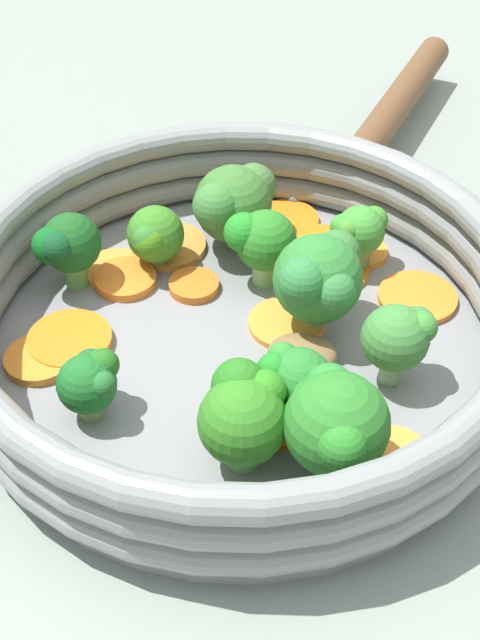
{
  "coord_description": "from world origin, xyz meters",
  "views": [
    {
      "loc": [
        -0.33,
        0.09,
        0.34
      ],
      "look_at": [
        0.0,
        0.0,
        0.03
      ],
      "focal_mm": 50.0,
      "sensor_mm": 36.0,
      "label": 1
    }
  ],
  "objects_px": {
    "broccoli_floret_7": "(297,383)",
    "carrot_slice_6": "(194,285)",
    "carrot_slice_5": "(417,298)",
    "carrot_slice_7": "(329,269)",
    "carrot_slice_2": "(70,341)",
    "broccoli_floret_8": "(359,232)",
    "skillet": "(240,350)",
    "carrot_slice_11": "(319,248)",
    "carrot_slice_9": "(389,462)",
    "broccoli_floret_9": "(319,277)",
    "carrot_slice_1": "(168,246)",
    "carrot_slice_8": "(39,359)",
    "carrot_slice_4": "(287,323)",
    "broccoli_floret_0": "(400,337)",
    "broccoli_floret_2": "(234,202)",
    "carrot_slice_0": "(260,416)",
    "broccoli_floret_4": "(90,381)",
    "broccoli_floret_3": "(336,423)",
    "broccoli_floret_1": "(67,245)",
    "mushroom_piece_0": "(302,353)",
    "carrot_slice_3": "(287,220)",
    "carrot_slice_12": "(364,253)",
    "broccoli_floret_5": "(244,414)",
    "broccoli_floret_6": "(259,240)",
    "carrot_slice_13": "(125,279)",
    "carrot_slice_10": "(115,269)",
    "broccoli_floret_10": "(154,236)"
  },
  "relations": [
    {
      "from": "carrot_slice_7",
      "to": "carrot_slice_8",
      "type": "relative_size",
      "value": 1.3
    },
    {
      "from": "carrot_slice_9",
      "to": "broccoli_floret_0",
      "type": "relative_size",
      "value": 0.93
    },
    {
      "from": "broccoli_floret_2",
      "to": "carrot_slice_7",
      "type": "bearing_deg",
      "value": -129.81
    },
    {
      "from": "carrot_slice_7",
      "to": "carrot_slice_9",
      "type": "distance_m",
      "value": 0.14
    },
    {
      "from": "carrot_slice_4",
      "to": "broccoli_floret_8",
      "type": "xyz_separation_m",
      "value": [
        0.04,
        -0.05,
        0.02
      ]
    },
    {
      "from": "carrot_slice_12",
      "to": "broccoli_floret_4",
      "type": "height_order",
      "value": "broccoli_floret_4"
    },
    {
      "from": "mushroom_piece_0",
      "to": "carrot_slice_10",
      "type": "bearing_deg",
      "value": 39.19
    },
    {
      "from": "carrot_slice_13",
      "to": "broccoli_floret_5",
      "type": "relative_size",
      "value": 0.73
    },
    {
      "from": "carrot_slice_5",
      "to": "broccoli_floret_9",
      "type": "distance_m",
      "value": 0.07
    },
    {
      "from": "carrot_slice_3",
      "to": "broccoli_floret_1",
      "type": "relative_size",
      "value": 0.86
    },
    {
      "from": "carrot_slice_5",
      "to": "carrot_slice_9",
      "type": "relative_size",
      "value": 1.04
    },
    {
      "from": "carrot_slice_8",
      "to": "broccoli_floret_9",
      "type": "relative_size",
      "value": 0.63
    },
    {
      "from": "broccoli_floret_3",
      "to": "broccoli_floret_5",
      "type": "relative_size",
      "value": 1.14
    },
    {
      "from": "carrot_slice_1",
      "to": "carrot_slice_8",
      "type": "distance_m",
      "value": 0.11
    },
    {
      "from": "broccoli_floret_10",
      "to": "broccoli_floret_5",
      "type": "bearing_deg",
      "value": -175.28
    },
    {
      "from": "broccoli_floret_7",
      "to": "carrot_slice_6",
      "type": "bearing_deg",
      "value": 12.28
    },
    {
      "from": "broccoli_floret_9",
      "to": "broccoli_floret_6",
      "type": "bearing_deg",
      "value": 22.1
    },
    {
      "from": "skillet",
      "to": "carrot_slice_11",
      "type": "height_order",
      "value": "carrot_slice_11"
    },
    {
      "from": "carrot_slice_0",
      "to": "carrot_slice_9",
      "type": "height_order",
      "value": "carrot_slice_9"
    },
    {
      "from": "carrot_slice_5",
      "to": "carrot_slice_7",
      "type": "bearing_deg",
      "value": 46.3
    },
    {
      "from": "broccoli_floret_7",
      "to": "broccoli_floret_9",
      "type": "bearing_deg",
      "value": -27.12
    },
    {
      "from": "skillet",
      "to": "carrot_slice_3",
      "type": "xyz_separation_m",
      "value": [
        0.1,
        -0.06,
        0.01
      ]
    },
    {
      "from": "mushroom_piece_0",
      "to": "carrot_slice_3",
      "type": "bearing_deg",
      "value": -13.6
    },
    {
      "from": "carrot_slice_6",
      "to": "broccoli_floret_8",
      "type": "height_order",
      "value": "broccoli_floret_8"
    },
    {
      "from": "carrot_slice_10",
      "to": "carrot_slice_12",
      "type": "xyz_separation_m",
      "value": [
        -0.02,
        -0.14,
        0.0
      ]
    },
    {
      "from": "carrot_slice_8",
      "to": "broccoli_floret_7",
      "type": "height_order",
      "value": "broccoli_floret_7"
    },
    {
      "from": "carrot_slice_10",
      "to": "broccoli_floret_2",
      "type": "height_order",
      "value": "broccoli_floret_2"
    },
    {
      "from": "carrot_slice_5",
      "to": "broccoli_floret_6",
      "type": "xyz_separation_m",
      "value": [
        0.04,
        0.08,
        0.03
      ]
    },
    {
      "from": "carrot_slice_8",
      "to": "carrot_slice_7",
      "type": "bearing_deg",
      "value": -79.19
    },
    {
      "from": "broccoli_floret_3",
      "to": "carrot_slice_8",
      "type": "bearing_deg",
      "value": 49.33
    },
    {
      "from": "broccoli_floret_6",
      "to": "carrot_slice_9",
      "type": "bearing_deg",
      "value": -171.56
    },
    {
      "from": "carrot_slice_12",
      "to": "broccoli_floret_5",
      "type": "distance_m",
      "value": 0.17
    },
    {
      "from": "broccoli_floret_4",
      "to": "mushroom_piece_0",
      "type": "relative_size",
      "value": 0.99
    },
    {
      "from": "carrot_slice_8",
      "to": "carrot_slice_6",
      "type": "bearing_deg",
      "value": -67.69
    },
    {
      "from": "broccoli_floret_4",
      "to": "broccoli_floret_5",
      "type": "xyz_separation_m",
      "value": [
        -0.05,
        -0.06,
        0.01
      ]
    },
    {
      "from": "carrot_slice_0",
      "to": "broccoli_floret_8",
      "type": "height_order",
      "value": "broccoli_floret_8"
    },
    {
      "from": "carrot_slice_2",
      "to": "broccoli_floret_8",
      "type": "bearing_deg",
      "value": -82.49
    },
    {
      "from": "carrot_slice_5",
      "to": "carrot_slice_0",
      "type": "bearing_deg",
      "value": 119.47
    },
    {
      "from": "carrot_slice_7",
      "to": "broccoli_floret_6",
      "type": "relative_size",
      "value": 1.01
    },
    {
      "from": "broccoli_floret_10",
      "to": "broccoli_floret_4",
      "type": "bearing_deg",
      "value": 153.65
    },
    {
      "from": "broccoli_floret_1",
      "to": "broccoli_floret_3",
      "type": "height_order",
      "value": "broccoli_floret_3"
    },
    {
      "from": "carrot_slice_8",
      "to": "carrot_slice_12",
      "type": "xyz_separation_m",
      "value": [
        0.04,
        -0.19,
        -0.0
      ]
    },
    {
      "from": "carrot_slice_11",
      "to": "broccoli_floret_10",
      "type": "distance_m",
      "value": 0.1
    },
    {
      "from": "broccoli_floret_1",
      "to": "broccoli_floret_4",
      "type": "height_order",
      "value": "broccoli_floret_1"
    },
    {
      "from": "carrot_slice_4",
      "to": "broccoli_floret_0",
      "type": "relative_size",
      "value": 0.9
    },
    {
      "from": "carrot_slice_8",
      "to": "broccoli_floret_1",
      "type": "bearing_deg",
      "value": -23.27
    },
    {
      "from": "carrot_slice_0",
      "to": "broccoli_floret_4",
      "type": "xyz_separation_m",
      "value": [
        0.03,
        0.08,
        0.02
      ]
    },
    {
      "from": "broccoli_floret_1",
      "to": "carrot_slice_0",
      "type": "bearing_deg",
      "value": -148.66
    },
    {
      "from": "skillet",
      "to": "broccoli_floret_7",
      "type": "bearing_deg",
      "value": -170.85
    },
    {
      "from": "carrot_slice_8",
      "to": "broccoli_floret_9",
      "type": "bearing_deg",
      "value": -94.59
    }
  ]
}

